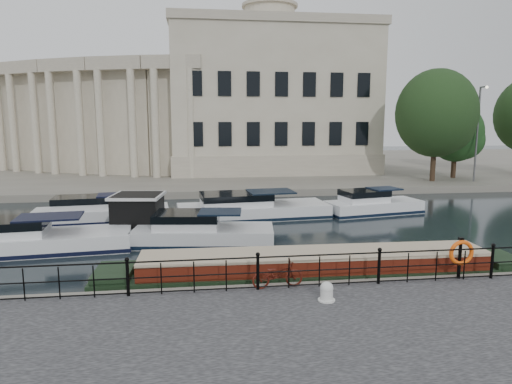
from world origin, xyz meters
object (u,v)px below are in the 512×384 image
at_px(mooring_bollard, 327,292).
at_px(harbour_hut, 138,217).
at_px(bicycle, 278,274).
at_px(life_ring_post, 461,253).
at_px(narrowboat, 315,274).

xyz_separation_m(mooring_bollard, harbour_hut, (-6.77, 10.91, 0.13)).
height_order(bicycle, life_ring_post, life_ring_post).
bearing_deg(harbour_hut, bicycle, -52.67).
distance_m(bicycle, mooring_bollard, 1.77).
height_order(mooring_bollard, harbour_hut, harbour_hut).
bearing_deg(life_ring_post, bicycle, -179.97).
bearing_deg(harbour_hut, narrowboat, -40.56).
relative_size(bicycle, life_ring_post, 1.17).
xyz_separation_m(life_ring_post, harbour_hut, (-11.77, 9.67, -0.49)).
bearing_deg(narrowboat, mooring_bollard, -96.95).
height_order(bicycle, harbour_hut, harbour_hut).
relative_size(mooring_bollard, life_ring_post, 0.41).
height_order(life_ring_post, harbour_hut, harbour_hut).
bearing_deg(narrowboat, harbour_hut, 133.02).
height_order(bicycle, mooring_bollard, bicycle).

